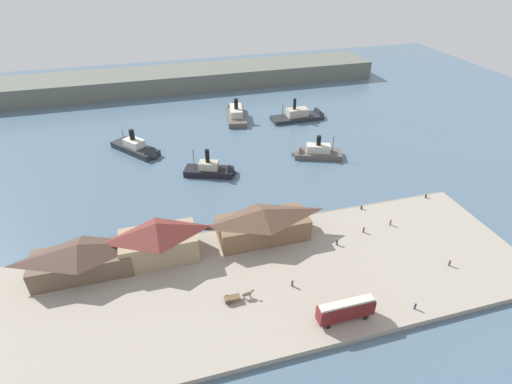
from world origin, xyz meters
TOP-DOWN VIEW (x-y plane):
  - ground_plane at (0.00, 0.00)m, footprint 320.00×320.00m
  - quay_promenade at (0.00, -22.00)m, footprint 110.00×36.00m
  - seawall_edge at (0.00, -3.60)m, footprint 110.00×0.80m
  - ferry_shed_customs_shed at (-36.50, -9.85)m, footprint 19.75×8.76m
  - ferry_shed_central_terminal at (-21.00, -9.29)m, footprint 16.30×9.08m
  - ferry_shed_west_terminal at (2.28, -8.94)m, footprint 20.80×8.89m
  - street_tram at (9.69, -35.61)m, footprint 10.60×2.51m
  - horse_cart at (-7.82, -25.93)m, footprint 5.82×1.47m
  - pedestrian_near_east_shed at (3.41, -25.36)m, footprint 0.42×0.42m
  - pedestrian_at_waters_edge at (17.45, -16.21)m, footprint 0.43×0.43m
  - pedestrian_walking_east at (37.32, -28.86)m, footprint 0.40×0.40m
  - pedestrian_near_west_shed at (23.41, -37.02)m, footprint 0.39×0.39m
  - pedestrian_by_tram at (25.44, -13.77)m, footprint 0.40×0.40m
  - pedestrian_standing_center at (33.02, -12.95)m, footprint 0.42×0.42m
  - mooring_post_center_east at (29.63, -5.06)m, footprint 0.44×0.44m
  - mooring_post_center_west at (48.68, -4.99)m, footprint 0.44×0.44m
  - ferry_mid_harbor at (39.04, 57.74)m, footprint 21.96×7.40m
  - ferry_moored_east at (14.00, 67.36)m, footprint 9.91×21.85m
  - ferry_approaching_west at (-23.58, 44.86)m, footprint 16.46×19.03m
  - ferry_moored_west at (29.57, 27.47)m, footprint 17.23×11.04m
  - ferry_outer_harbor at (-2.72, 24.46)m, footprint 16.38×10.39m
  - far_headland at (0.00, 110.00)m, footprint 180.00×24.00m

SIDE VIEW (x-z plane):
  - ground_plane at x=0.00m, z-range 0.00..0.00m
  - seawall_edge at x=0.00m, z-range 0.00..1.00m
  - quay_promenade at x=0.00m, z-range 0.00..1.20m
  - ferry_mid_harbor at x=39.04m, z-range -4.11..6.71m
  - ferry_moored_west at x=29.57m, z-range -3.37..6.17m
  - ferry_outer_harbor at x=-2.72m, z-range -3.35..6.25m
  - ferry_approaching_west at x=-23.58m, z-range -3.18..6.09m
  - ferry_moored_east at x=14.00m, z-range -3.70..6.89m
  - mooring_post_center_east at x=29.63m, z-range 1.20..2.10m
  - mooring_post_center_west at x=48.68m, z-range 1.20..2.10m
  - pedestrian_near_west_shed at x=23.41m, z-range 1.13..2.69m
  - pedestrian_walking_east at x=37.32m, z-range 1.13..2.74m
  - pedestrian_by_tram at x=25.44m, z-range 1.13..2.76m
  - pedestrian_near_east_shed at x=3.41m, z-range 1.13..2.83m
  - pedestrian_standing_center at x=33.02m, z-range 1.12..2.83m
  - pedestrian_at_waters_edge at x=17.45m, z-range 1.12..2.86m
  - horse_cart at x=-7.82m, z-range 1.19..3.06m
  - street_tram at x=9.69m, z-range 1.56..5.94m
  - far_headland at x=0.00m, z-range 0.00..8.00m
  - ferry_shed_customs_shed at x=-36.50m, z-range 1.26..8.49m
  - ferry_shed_west_terminal at x=2.28m, z-range 1.26..8.99m
  - ferry_shed_central_terminal at x=-21.00m, z-range 1.27..10.14m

